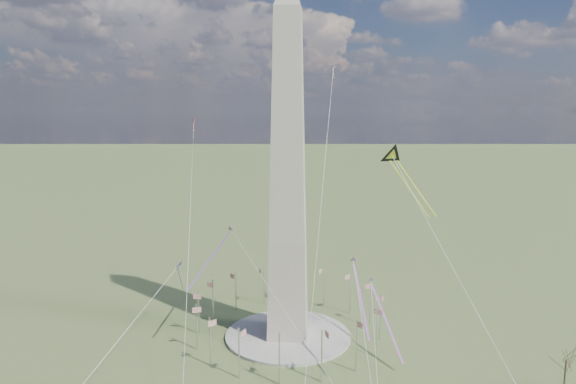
{
  "coord_description": "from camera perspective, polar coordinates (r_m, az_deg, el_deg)",
  "views": [
    {
      "loc": [
        11.05,
        -138.7,
        64.27
      ],
      "look_at": [
        -0.01,
        0.0,
        42.18
      ],
      "focal_mm": 32.0,
      "sensor_mm": 36.0,
      "label": 1
    }
  ],
  "objects": [
    {
      "name": "kite_small_red",
      "position": [
        175.25,
        -10.4,
        7.83
      ],
      "size": [
        1.08,
        1.79,
        4.18
      ],
      "rotation": [
        0.0,
        0.0,
        2.78
      ],
      "color": "red",
      "rests_on": "ground"
    },
    {
      "name": "kite_delta_black",
      "position": [
        147.97,
        11.71,
        3.63
      ],
      "size": [
        14.12,
        21.03,
        17.56
      ],
      "rotation": [
        0.0,
        0.0,
        3.61
      ],
      "color": "black",
      "rests_on": "ground"
    },
    {
      "name": "kite_diamond_purple",
      "position": [
        155.95,
        -11.96,
        -8.25
      ],
      "size": [
        1.67,
        2.93,
        9.08
      ],
      "rotation": [
        0.0,
        0.0,
        2.86
      ],
      "color": "#3A1870",
      "rests_on": "ground"
    },
    {
      "name": "kite_streamer_mid",
      "position": [
        146.24,
        -8.04,
        -6.46
      ],
      "size": [
        9.66,
        18.7,
        13.81
      ],
      "rotation": [
        0.0,
        0.0,
        2.7
      ],
      "color": "#FD2851",
      "rests_on": "ground"
    },
    {
      "name": "tree_near",
      "position": [
        137.37,
        28.54,
        -15.88
      ],
      "size": [
        7.17,
        7.17,
        12.55
      ],
      "color": "#4C3A2E",
      "rests_on": "ground"
    },
    {
      "name": "flagpole_ring",
      "position": [
        150.36,
        0.0,
        -13.25
      ],
      "size": [
        54.4,
        54.4,
        13.0
      ],
      "color": "silver",
      "rests_on": "ground"
    },
    {
      "name": "plaza",
      "position": [
        153.1,
        0.0,
        -15.64
      ],
      "size": [
        36.0,
        36.0,
        0.8
      ],
      "primitive_type": "cylinder",
      "color": "#B3ABA4",
      "rests_on": "ground"
    },
    {
      "name": "washington_monument",
      "position": [
        140.09,
        0.0,
        2.33
      ],
      "size": [
        15.56,
        15.56,
        100.0
      ],
      "color": "#A89A8D",
      "rests_on": "plaza"
    },
    {
      "name": "kite_streamer_right",
      "position": [
        144.46,
        10.3,
        -12.48
      ],
      "size": [
        8.0,
        21.69,
        15.34
      ],
      "rotation": [
        0.0,
        0.0,
        3.45
      ],
      "color": "#FD2851",
      "rests_on": "ground"
    },
    {
      "name": "ground",
      "position": [
        153.26,
        0.0,
        -15.77
      ],
      "size": [
        2000.0,
        2000.0,
        0.0
      ],
      "primitive_type": "plane",
      "color": "#536030",
      "rests_on": "ground"
    },
    {
      "name": "kite_small_white",
      "position": [
        178.07,
        5.06,
        13.41
      ],
      "size": [
        1.15,
        1.82,
        4.09
      ],
      "rotation": [
        0.0,
        0.0,
        2.69
      ],
      "color": "white",
      "rests_on": "ground"
    },
    {
      "name": "kite_streamer_left",
      "position": [
        131.44,
        7.83,
        -10.4
      ],
      "size": [
        4.31,
        20.38,
        14.04
      ],
      "rotation": [
        0.0,
        0.0,
        3.29
      ],
      "color": "#FD2851",
      "rests_on": "ground"
    }
  ]
}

